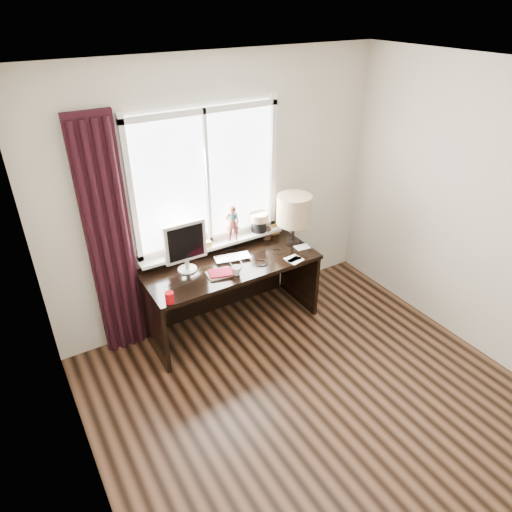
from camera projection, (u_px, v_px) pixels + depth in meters
floor at (343, 431)px, 3.61m from camera, size 3.50×4.00×0.00m
ceiling at (393, 87)px, 2.30m from camera, size 3.50×4.00×0.00m
wall_back at (220, 195)px, 4.43m from camera, size 3.50×0.00×2.60m
wall_left at (88, 408)px, 2.17m from camera, size 0.00×4.00×2.60m
laptop at (233, 258)px, 4.45m from camera, size 0.39×0.29×0.03m
mug at (236, 270)px, 4.19m from camera, size 0.12×0.13×0.09m
red_cup at (169, 297)px, 3.81m from camera, size 0.08×0.08×0.10m
window at (211, 199)px, 4.34m from camera, size 1.52×0.20×1.40m
curtain at (110, 245)px, 3.95m from camera, size 0.38×0.09×2.25m
desk at (227, 279)px, 4.59m from camera, size 1.70×0.70×0.75m
monitor at (185, 244)px, 4.14m from camera, size 0.40×0.18×0.49m
notebook_stack at (220, 273)px, 4.20m from camera, size 0.25×0.20×0.03m
brush_holder at (267, 233)px, 4.80m from camera, size 0.09×0.09×0.25m
icon_frame at (276, 229)px, 4.86m from camera, size 0.10×0.02×0.13m
table_lamp at (294, 210)px, 4.57m from camera, size 0.35×0.35×0.52m
loose_papers at (297, 255)px, 4.52m from camera, size 0.38×0.31×0.00m
desk_cables at (259, 256)px, 4.49m from camera, size 0.54×0.50×0.01m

